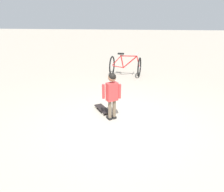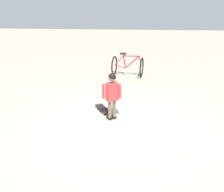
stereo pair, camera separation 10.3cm
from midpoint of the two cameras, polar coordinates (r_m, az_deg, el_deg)
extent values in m
plane|color=#9E9384|center=(4.75, 1.64, -7.08)|extent=(50.00, 50.00, 0.00)
cylinder|color=brown|center=(4.79, -1.19, -3.58)|extent=(0.08, 0.08, 0.42)
cube|color=black|center=(4.91, -1.34, -5.72)|extent=(0.15, 0.17, 0.05)
cylinder|color=brown|center=(4.84, -0.04, -3.31)|extent=(0.08, 0.08, 0.42)
cube|color=black|center=(4.96, -0.21, -5.44)|extent=(0.15, 0.17, 0.05)
cube|color=#D13838|center=(4.66, -0.63, 1.14)|extent=(0.28, 0.25, 0.40)
cylinder|color=#D13838|center=(4.67, -2.89, 1.19)|extent=(0.06, 0.06, 0.32)
cylinder|color=#D13838|center=(4.68, 1.38, 1.24)|extent=(0.06, 0.06, 0.32)
sphere|color=#9E7051|center=(4.56, -0.65, 4.86)|extent=(0.17, 0.17, 0.17)
sphere|color=black|center=(4.55, -0.59, 5.01)|extent=(0.16, 0.16, 0.16)
cube|color=black|center=(5.27, -3.06, -3.30)|extent=(0.47, 0.58, 0.02)
cube|color=#B7B7BC|center=(5.44, -3.94, -2.66)|extent=(0.11, 0.08, 0.02)
cube|color=#B7B7BC|center=(5.11, -2.13, -4.28)|extent=(0.11, 0.08, 0.02)
cylinder|color=beige|center=(5.42, -4.66, -3.02)|extent=(0.06, 0.06, 0.06)
cylinder|color=beige|center=(5.47, -3.21, -2.73)|extent=(0.06, 0.06, 0.06)
cylinder|color=beige|center=(5.09, -2.89, -4.68)|extent=(0.06, 0.06, 0.06)
cylinder|color=beige|center=(5.15, -1.37, -4.35)|extent=(0.06, 0.06, 0.06)
torus|color=black|center=(8.01, 6.77, 7.45)|extent=(0.16, 0.71, 0.71)
torus|color=black|center=(8.20, -0.36, 7.93)|extent=(0.16, 0.71, 0.71)
cylinder|color=#B7B7BC|center=(8.01, 6.77, 7.45)|extent=(0.07, 0.07, 0.06)
cylinder|color=#B7B7BC|center=(8.20, -0.36, 7.93)|extent=(0.07, 0.07, 0.06)
cylinder|color=red|center=(8.02, 4.36, 8.84)|extent=(0.52, 0.12, 0.48)
cylinder|color=red|center=(7.98, 4.04, 10.37)|extent=(0.59, 0.13, 0.06)
cylinder|color=red|center=(8.07, 2.27, 9.04)|extent=(0.14, 0.06, 0.48)
cylinder|color=red|center=(8.16, 1.11, 7.67)|extent=(0.43, 0.10, 0.08)
cylinder|color=red|center=(8.12, 0.77, 9.16)|extent=(0.35, 0.08, 0.40)
cylinder|color=red|center=(7.97, 6.47, 8.87)|extent=(0.13, 0.05, 0.41)
cube|color=black|center=(8.03, 1.95, 10.98)|extent=(0.23, 0.13, 0.05)
cylinder|color=#B7B7BC|center=(7.92, 6.19, 10.87)|extent=(0.10, 0.46, 0.02)
camera|label=1|loc=(0.05, -90.63, -0.25)|focal=35.05mm
camera|label=2|loc=(0.05, 89.37, 0.25)|focal=35.05mm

